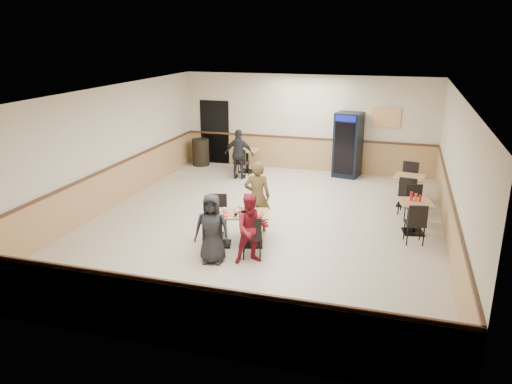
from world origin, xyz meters
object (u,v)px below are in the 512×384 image
(diner_man_opposite, at_px, (257,197))
(side_table_far, at_px, (408,186))
(main_table, at_px, (236,224))
(diner_woman_right, at_px, (252,229))
(pepsi_cooler, at_px, (348,145))
(side_table_near, at_px, (415,212))
(diner_woman_left, at_px, (212,229))
(back_table, at_px, (247,157))
(lone_diner, at_px, (239,154))
(trash_bin, at_px, (201,152))

(diner_man_opposite, height_order, side_table_far, diner_man_opposite)
(main_table, distance_m, diner_woman_right, 0.89)
(diner_man_opposite, height_order, pepsi_cooler, pepsi_cooler)
(main_table, xyz_separation_m, side_table_near, (3.53, 1.73, 0.01))
(diner_woman_left, distance_m, back_table, 6.56)
(diner_man_opposite, height_order, lone_diner, diner_man_opposite)
(diner_woman_right, distance_m, diner_man_opposite, 1.61)
(main_table, relative_size, diner_woman_right, 1.06)
(main_table, bearing_deg, pepsi_cooler, 59.07)
(trash_bin, bearing_deg, diner_man_opposite, -55.65)
(back_table, distance_m, trash_bin, 1.76)
(diner_woman_left, relative_size, lone_diner, 0.91)
(back_table, height_order, pepsi_cooler, pepsi_cooler)
(side_table_far, bearing_deg, diner_man_opposite, -139.79)
(diner_woman_right, relative_size, back_table, 1.89)
(diner_man_opposite, height_order, side_table_near, diner_man_opposite)
(main_table, distance_m, trash_bin, 6.71)
(lone_diner, bearing_deg, pepsi_cooler, -162.98)
(side_table_near, relative_size, back_table, 1.10)
(side_table_near, bearing_deg, main_table, -153.89)
(diner_man_opposite, bearing_deg, pepsi_cooler, -120.71)
(side_table_far, bearing_deg, side_table_near, -85.61)
(diner_woman_left, relative_size, diner_man_opposite, 0.86)
(diner_woman_right, xyz_separation_m, side_table_near, (2.99, 2.41, -0.20))
(side_table_near, relative_size, trash_bin, 0.91)
(side_table_near, bearing_deg, pepsi_cooler, 114.98)
(side_table_far, bearing_deg, pepsi_cooler, 127.83)
(main_table, height_order, diner_woman_left, diner_woman_left)
(main_table, relative_size, side_table_far, 1.75)
(diner_woman_left, height_order, back_table, diner_woman_left)
(diner_woman_right, relative_size, diner_man_opposite, 0.86)
(lone_diner, relative_size, side_table_far, 1.81)
(diner_woman_left, distance_m, pepsi_cooler, 7.04)
(pepsi_cooler, bearing_deg, diner_man_opposite, -94.42)
(back_table, distance_m, pepsi_cooler, 3.14)
(diner_woman_left, bearing_deg, trash_bin, 105.23)
(diner_man_opposite, relative_size, side_table_near, 1.99)
(lone_diner, distance_m, trash_bin, 2.11)
(side_table_far, height_order, back_table, side_table_far)
(pepsi_cooler, bearing_deg, diner_woman_left, -93.50)
(main_table, height_order, side_table_far, side_table_far)
(lone_diner, bearing_deg, diner_woman_right, 106.20)
(lone_diner, xyz_separation_m, side_table_far, (4.88, -1.12, -0.24))
(diner_woman_right, relative_size, lone_diner, 0.91)
(main_table, bearing_deg, side_table_far, 30.63)
(trash_bin, bearing_deg, diner_woman_left, -65.81)
(diner_woman_left, xyz_separation_m, lone_diner, (-1.31, 5.60, 0.07))
(back_table, bearing_deg, diner_woman_left, -78.44)
(main_table, distance_m, lone_diner, 4.95)
(trash_bin, bearing_deg, side_table_near, -31.59)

